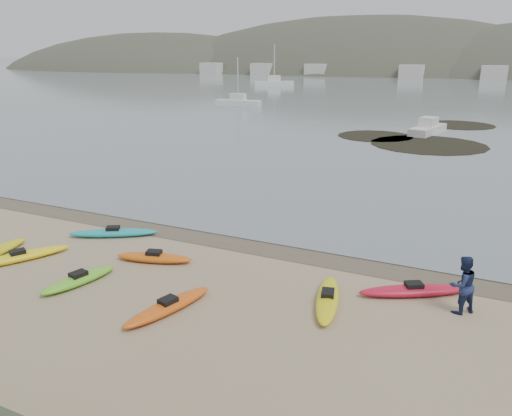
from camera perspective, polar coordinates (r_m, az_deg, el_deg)
The scene contains 8 objects.
ground at distance 21.42m, azimuth 0.00°, elevation -3.83°, with size 600.00×600.00×0.00m, color tan.
wet_sand at distance 21.17m, azimuth -0.35°, elevation -4.09°, with size 60.00×60.00×0.00m, color brown.
water at distance 318.27m, azimuth 24.54°, elevation 14.52°, with size 1200.00×1200.00×0.00m, color slate.
kayaks at distance 18.24m, azimuth -7.01°, elevation -7.33°, with size 22.39×9.09×0.34m.
person_east at distance 16.73m, azimuth 22.52°, elevation -8.10°, with size 0.91×0.71×1.87m, color navy.
kelp_mats at distance 50.96m, azimuth 18.77°, elevation 7.77°, with size 14.03×22.92×0.04m.
moored_boats at distance 99.95m, azimuth 19.31°, elevation 12.34°, with size 89.41×83.23×1.30m.
far_town at distance 163.18m, azimuth 25.12°, elevation 13.82°, with size 199.00×5.00×4.00m.
Camera 1 is at (8.52, -18.06, 7.77)m, focal length 35.00 mm.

